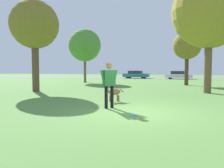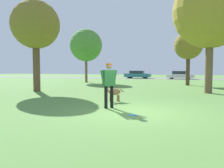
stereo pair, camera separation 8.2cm
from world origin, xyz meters
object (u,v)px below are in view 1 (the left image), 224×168
person (109,81)px  tree_far_left (85,45)px  frisbee (133,115)px  tree_near_left (35,25)px  parked_car_teal (136,75)px  parked_car_white (178,75)px  tree_mid_center (187,46)px  dog (114,92)px  tree_near_right (209,11)px

person → tree_far_left: 18.10m
frisbee → tree_far_left: tree_far_left is taller
tree_near_left → parked_car_teal: bearing=85.3°
tree_near_left → parked_car_teal: tree_near_left is taller
tree_far_left → parked_car_white: tree_far_left is taller
tree_far_left → tree_near_left: 11.00m
tree_mid_center → tree_near_left: size_ratio=0.83×
tree_far_left → person: bearing=-62.4°
dog → tree_far_left: (-7.91, 14.04, 3.96)m
tree_mid_center → tree_near_left: tree_near_left is taller
tree_near_right → tree_near_left: (-11.36, -2.42, -0.64)m
tree_mid_center → person: bearing=-102.6°
dog → frisbee: bearing=80.6°
tree_far_left → frisbee: bearing=-60.7°
dog → parked_car_white: parked_car_white is taller
tree_near_right → parked_car_white: bearing=95.4°
frisbee → tree_mid_center: (2.01, 15.47, 3.82)m
tree_far_left → parked_car_teal: size_ratio=1.37×
parked_car_teal → parked_car_white: 7.21m
person → parked_car_white: 29.53m
person → dog: size_ratio=2.20×
person → tree_near_right: tree_near_right is taller
frisbee → tree_near_left: size_ratio=0.04×
person → tree_near_right: (4.35, 7.25, 4.16)m
frisbee → tree_near_right: bearing=69.2°
dog → tree_mid_center: (3.54, 12.67, 3.38)m
frisbee → parked_car_teal: bearing=101.1°
tree_near_left → tree_near_right: bearing=12.0°
person → tree_mid_center: tree_mid_center is taller
frisbee → parked_car_teal: size_ratio=0.05×
person → frisbee: size_ratio=7.45×
frisbee → tree_near_left: (-8.21, 5.90, 4.57)m
frisbee → tree_mid_center: size_ratio=0.05×
tree_far_left → parked_car_white: 17.66m
dog → tree_mid_center: bearing=-143.7°
tree_near_right → parked_car_white: tree_near_right is taller
person → parked_car_teal: 30.46m
person → tree_near_left: (-7.02, 4.83, 3.52)m
frisbee → tree_near_left: tree_near_left is taller
tree_near_right → tree_mid_center: (-1.14, 7.15, -1.40)m
dog → tree_near_right: size_ratio=0.11×
parked_car_white → frisbee: bearing=-93.9°
parked_car_white → tree_mid_center: bearing=-88.3°
tree_far_left → parked_car_white: (10.51, 13.69, -3.75)m
tree_mid_center → parked_car_white: (-0.94, 15.05, -3.18)m
person → tree_mid_center: (3.21, 14.40, 2.76)m
tree_near_right → tree_near_left: size_ratio=1.21×
frisbee → tree_far_left: (-9.44, 16.83, 4.39)m
tree_far_left → parked_car_teal: (3.33, 14.30, -3.73)m
frisbee → dog: bearing=118.7°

